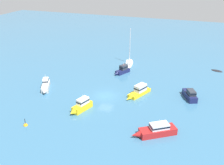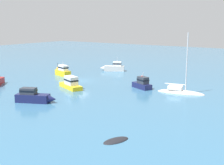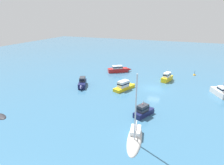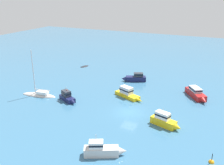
# 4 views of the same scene
# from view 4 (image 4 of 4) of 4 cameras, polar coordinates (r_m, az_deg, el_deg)

# --- Properties ---
(ground_plane) EXTENTS (160.00, 160.00, 0.00)m
(ground_plane) POSITION_cam_4_polar(r_m,az_deg,el_deg) (41.51, 3.93, -6.69)
(ground_plane) COLOR teal
(launch) EXTENTS (2.86, 4.42, 2.52)m
(launch) POSITION_cam_4_polar(r_m,az_deg,el_deg) (45.96, -9.98, -3.21)
(launch) COLOR #191E4C
(launch) RESTS_ON ground
(cabin_cruiser) EXTENTS (3.29, 5.30, 1.85)m
(cabin_cruiser) POSITION_cam_4_polar(r_m,az_deg,el_deg) (55.38, 5.20, 1.06)
(cabin_cruiser) COLOR #191E4C
(cabin_cruiser) RESTS_ON ground
(launch_1) EXTENTS (2.55, 4.83, 2.70)m
(launch_1) POSITION_cam_4_polar(r_m,az_deg,el_deg) (37.92, 11.75, -8.38)
(launch_1) COLOR yellow
(launch_1) RESTS_ON ground
(tender) EXTENTS (2.85, 1.96, 0.37)m
(tender) POSITION_cam_4_polar(r_m,az_deg,el_deg) (66.46, -6.21, 3.57)
(tender) COLOR black
(tender) RESTS_ON ground
(cabin_cruiser_1) EXTENTS (3.53, 6.25, 1.92)m
(cabin_cruiser_1) POSITION_cam_4_polar(r_m,az_deg,el_deg) (46.95, 3.50, -2.40)
(cabin_cruiser_1) COLOR yellow
(cabin_cruiser_1) RESTS_ON ground
(cabin_cruiser_2) EXTENTS (6.22, 4.89, 2.41)m
(cabin_cruiser_2) POSITION_cam_4_polar(r_m,az_deg,el_deg) (49.36, 18.38, -2.33)
(cabin_cruiser_2) COLOR #B21E1E
(cabin_cruiser_2) RESTS_ON ground
(motor_cruiser) EXTENTS (3.35, 5.08, 2.89)m
(motor_cruiser) POSITION_cam_4_polar(r_m,az_deg,el_deg) (31.20, -2.02, -14.86)
(motor_cruiser) COLOR silver
(motor_cruiser) RESTS_ON ground
(sloop) EXTENTS (2.89, 6.99, 9.14)m
(sloop) POSITION_cam_4_polar(r_m,az_deg,el_deg) (49.63, -16.01, -2.66)
(sloop) COLOR silver
(sloop) RESTS_ON ground
(channel_buoy) EXTENTS (0.66, 0.66, 1.49)m
(channel_buoy) POSITION_cam_4_polar(r_m,az_deg,el_deg) (32.59, 21.40, -16.33)
(channel_buoy) COLOR orange
(channel_buoy) RESTS_ON ground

